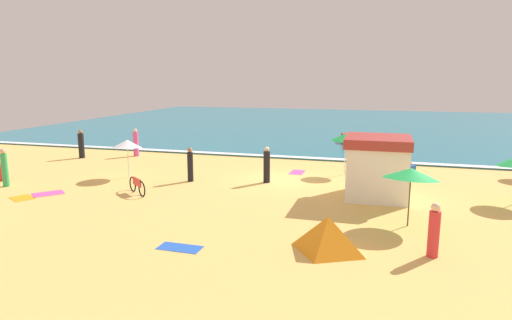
% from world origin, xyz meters
% --- Properties ---
extents(ground_plane, '(60.00, 60.00, 0.00)m').
position_xyz_m(ground_plane, '(0.00, 0.00, 0.00)').
color(ground_plane, '#EDBC60').
extents(ocean_water, '(60.00, 44.00, 0.10)m').
position_xyz_m(ocean_water, '(0.00, 28.00, 0.05)').
color(ocean_water, teal).
rests_on(ocean_water, ground_plane).
extents(wave_breaker_foam, '(57.00, 0.70, 0.01)m').
position_xyz_m(wave_breaker_foam, '(0.00, 6.30, 0.10)').
color(wave_breaker_foam, white).
rests_on(wave_breaker_foam, ocean_water).
extents(lifeguard_cabana, '(2.76, 2.81, 2.73)m').
position_xyz_m(lifeguard_cabana, '(4.90, -1.97, 1.39)').
color(lifeguard_cabana, white).
rests_on(lifeguard_cabana, ground_plane).
extents(beach_umbrella_0, '(1.81, 1.84, 2.11)m').
position_xyz_m(beach_umbrella_0, '(-7.80, -1.55, 1.81)').
color(beach_umbrella_0, silver).
rests_on(beach_umbrella_0, ground_plane).
extents(beach_umbrella_3, '(2.44, 2.46, 2.23)m').
position_xyz_m(beach_umbrella_3, '(6.09, -5.56, 1.93)').
color(beach_umbrella_3, '#4C3823').
rests_on(beach_umbrella_3, ground_plane).
extents(beach_umbrella_5, '(1.89, 1.88, 2.32)m').
position_xyz_m(beach_umbrella_5, '(3.17, 2.34, 2.06)').
color(beach_umbrella_5, silver).
rests_on(beach_umbrella_5, ground_plane).
extents(beach_tent, '(2.03, 1.85, 1.12)m').
position_xyz_m(beach_tent, '(3.60, -8.73, 0.56)').
color(beach_tent, orange).
rests_on(beach_tent, ground_plane).
extents(parked_bicycle, '(1.49, 1.15, 0.76)m').
position_xyz_m(parked_bicycle, '(-5.62, -4.34, 0.38)').
color(parked_bicycle, black).
rests_on(parked_bicycle, ground_plane).
extents(beachgoer_0, '(0.46, 0.46, 1.83)m').
position_xyz_m(beachgoer_0, '(-0.46, -0.59, 0.87)').
color(beachgoer_0, black).
rests_on(beachgoer_0, ground_plane).
extents(beachgoer_1, '(0.65, 0.65, 0.81)m').
position_xyz_m(beachgoer_1, '(6.59, 3.02, 0.33)').
color(beachgoer_1, blue).
rests_on(beachgoer_1, ground_plane).
extents(beachgoer_2, '(0.39, 0.39, 1.88)m').
position_xyz_m(beachgoer_2, '(-12.50, -4.93, 0.92)').
color(beachgoer_2, green).
rests_on(beachgoer_2, ground_plane).
extents(beachgoer_3, '(0.45, 0.45, 1.87)m').
position_xyz_m(beachgoer_3, '(-13.95, 2.62, 0.88)').
color(beachgoer_3, black).
rests_on(beachgoer_3, ground_plane).
extents(beachgoer_4, '(0.40, 0.40, 1.86)m').
position_xyz_m(beachgoer_4, '(-10.87, 4.26, 0.88)').
color(beachgoer_4, '#D84CA5').
rests_on(beachgoer_4, ground_plane).
extents(beachgoer_5, '(0.59, 0.59, 0.98)m').
position_xyz_m(beachgoer_5, '(-13.74, -3.96, 0.41)').
color(beachgoer_5, red).
rests_on(beachgoer_5, ground_plane).
extents(beachgoer_7, '(0.47, 0.47, 1.66)m').
position_xyz_m(beachgoer_7, '(6.65, -8.24, 0.79)').
color(beachgoer_7, red).
rests_on(beachgoer_7, ground_plane).
extents(beachgoer_8, '(0.35, 0.35, 1.75)m').
position_xyz_m(beachgoer_8, '(-4.28, -1.44, 0.85)').
color(beachgoer_8, black).
rests_on(beachgoer_8, ground_plane).
extents(beach_towel_0, '(0.76, 1.29, 0.01)m').
position_xyz_m(beach_towel_0, '(0.58, 2.19, 0.01)').
color(beach_towel_0, '#D84CA5').
rests_on(beach_towel_0, ground_plane).
extents(beach_towel_2, '(1.52, 1.56, 0.01)m').
position_xyz_m(beach_towel_2, '(-9.54, -5.51, 0.01)').
color(beach_towel_2, '#D84CA5').
rests_on(beach_towel_2, ground_plane).
extents(beach_towel_3, '(1.40, 0.68, 0.01)m').
position_xyz_m(beach_towel_3, '(-0.87, -9.72, 0.01)').
color(beach_towel_3, blue).
rests_on(beach_towel_3, ground_plane).
extents(beach_towel_4, '(1.33, 1.24, 0.01)m').
position_xyz_m(beach_towel_4, '(-10.10, -6.45, 0.01)').
color(beach_towel_4, orange).
rests_on(beach_towel_4, ground_plane).
extents(small_boat_0, '(4.33, 2.31, 0.69)m').
position_xyz_m(small_boat_0, '(4.04, 14.21, 0.45)').
color(small_boat_0, red).
rests_on(small_boat_0, ocean_water).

